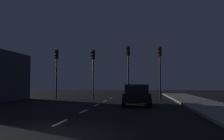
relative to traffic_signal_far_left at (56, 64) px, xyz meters
name	(u,v)px	position (x,y,z in m)	size (l,w,h in m)	color
ground_plane	(86,110)	(5.19, -8.91, -3.41)	(80.00, 80.00, 0.00)	black
sidewalk_curb_right	(222,111)	(12.69, -8.91, -3.34)	(3.00, 40.00, 0.15)	gray
lane_stripe_second	(60,123)	(5.19, -13.31, -3.41)	(0.16, 1.60, 0.01)	silver
lane_stripe_third	(84,111)	(5.19, -9.51, -3.41)	(0.16, 1.60, 0.01)	silver
lane_stripe_fourth	(97,105)	(5.19, -5.71, -3.41)	(0.16, 1.60, 0.01)	silver
lane_stripe_fifth	(105,101)	(5.19, -1.91, -3.41)	(0.16, 1.60, 0.01)	silver
lane_stripe_sixth	(111,98)	(5.19, 1.89, -3.41)	(0.16, 1.60, 0.01)	silver
traffic_signal_far_left	(56,64)	(0.00, 0.00, 0.00)	(0.32, 0.38, 4.87)	#2D2D30
traffic_signal_center_left	(93,65)	(3.69, 0.00, -0.06)	(0.32, 0.38, 4.77)	#4C4C51
traffic_signal_center_right	(128,62)	(7.10, 0.00, 0.13)	(0.32, 0.38, 5.07)	#2D2D30
traffic_signal_far_right	(160,62)	(10.06, 0.00, 0.07)	(0.32, 0.38, 4.98)	black
car_stopped_ahead	(137,95)	(8.00, -5.56, -2.67)	(2.00, 4.26, 1.47)	black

